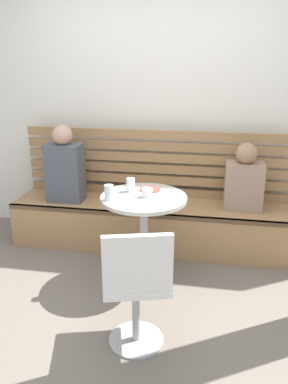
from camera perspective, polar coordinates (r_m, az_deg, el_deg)
name	(u,v)px	position (r m, az deg, el deg)	size (l,w,h in m)	color
ground	(126,323)	(2.85, -2.64, -18.91)	(8.00, 8.00, 0.00)	#70665B
back_wall	(160,91)	(3.86, 2.47, 14.73)	(5.20, 0.10, 2.90)	white
booth_bench	(153,225)	(3.75, 1.29, -4.92)	(2.70, 0.52, 0.44)	#A87C51
booth_backrest	(157,163)	(3.78, 1.92, 4.28)	(2.65, 0.04, 0.67)	#9A7249
cafe_table	(144,222)	(3.07, -0.05, -4.50)	(0.68, 0.68, 0.74)	#ADADB2
white_chair	(136,285)	(2.38, -1.13, -13.70)	(0.49, 0.49, 0.85)	#ADADB2
person_adult	(65,168)	(3.74, -11.73, 3.59)	(0.34, 0.22, 0.74)	#4C515B
person_child_left	(244,181)	(3.58, 14.68, 1.65)	(0.34, 0.22, 0.62)	#9E7F6B
cup_glass_tall	(109,193)	(2.90, -5.24, -0.10)	(0.07, 0.07, 0.12)	silver
cup_ceramic_white	(147,193)	(2.97, 0.47, -0.08)	(0.08, 0.08, 0.07)	white
cup_water_clear	(131,185)	(3.08, -2.01, 1.05)	(0.07, 0.07, 0.11)	white
plate_small	(150,189)	(3.13, 0.91, 0.39)	(0.17, 0.17, 0.01)	#DB4C42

